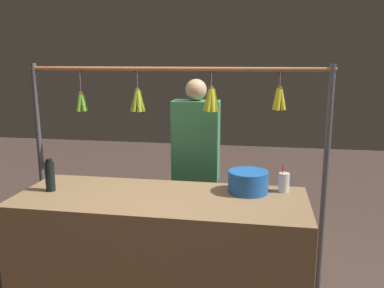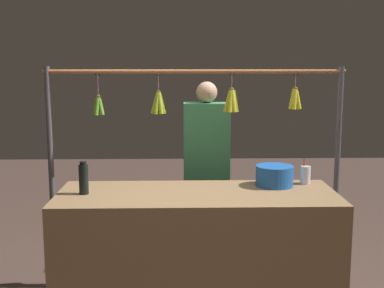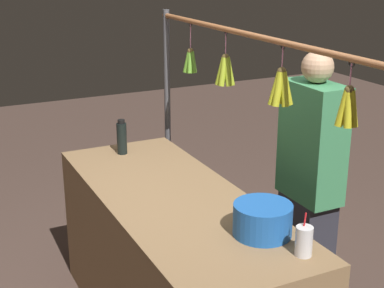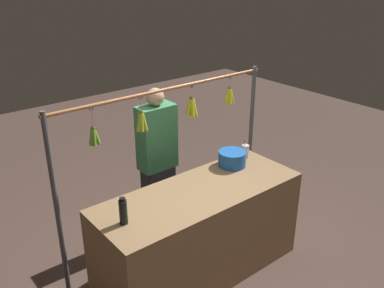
# 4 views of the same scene
# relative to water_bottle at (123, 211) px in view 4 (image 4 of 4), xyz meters

# --- Properties ---
(ground_plane) EXTENTS (12.00, 12.00, 0.00)m
(ground_plane) POSITION_rel_water_bottle_xyz_m (-0.79, -0.02, -1.02)
(ground_plane) COLOR #4D3A31
(market_counter) EXTENTS (1.97, 0.74, 0.91)m
(market_counter) POSITION_rel_water_bottle_xyz_m (-0.79, -0.02, -0.56)
(market_counter) COLOR olive
(market_counter) RESTS_ON ground
(display_rack) EXTENTS (2.33, 0.12, 1.79)m
(display_rack) POSITION_rel_water_bottle_xyz_m (-0.80, -0.48, 0.23)
(display_rack) COLOR #4C4C51
(display_rack) RESTS_ON ground
(water_bottle) EXTENTS (0.07, 0.07, 0.23)m
(water_bottle) POSITION_rel_water_bottle_xyz_m (0.00, 0.00, 0.00)
(water_bottle) COLOR black
(water_bottle) RESTS_ON market_counter
(blue_bucket) EXTENTS (0.28, 0.28, 0.15)m
(blue_bucket) POSITION_rel_water_bottle_xyz_m (-1.37, -0.20, -0.03)
(blue_bucket) COLOR blue
(blue_bucket) RESTS_ON market_counter
(drink_cup) EXTENTS (0.08, 0.08, 0.20)m
(drink_cup) POSITION_rel_water_bottle_xyz_m (-1.62, -0.26, -0.04)
(drink_cup) COLOR silver
(drink_cup) RESTS_ON market_counter
(vendor_person) EXTENTS (0.39, 0.21, 1.66)m
(vendor_person) POSITION_rel_water_bottle_xyz_m (-0.90, -0.84, -0.20)
(vendor_person) COLOR #2D2D38
(vendor_person) RESTS_ON ground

